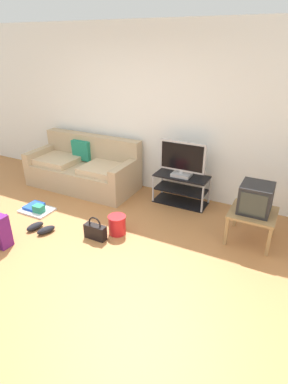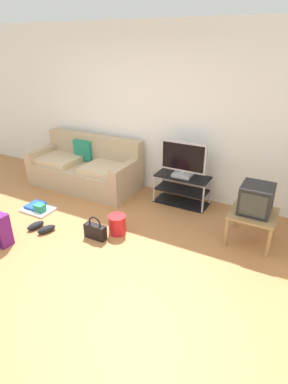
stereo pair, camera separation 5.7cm
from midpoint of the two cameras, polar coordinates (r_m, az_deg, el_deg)
ground_plane at (r=4.07m, az=-16.12°, el=-11.71°), size 9.00×9.80×0.02m
wall_back at (r=5.38m, az=0.19°, el=14.43°), size 9.00×0.10×2.70m
couch at (r=5.78m, az=-11.03°, el=4.13°), size 1.95×0.89×0.87m
tv_stand at (r=5.10m, az=6.41°, el=0.48°), size 0.86×0.39×0.48m
flat_tv at (r=4.89m, az=6.60°, el=5.86°), size 0.73×0.22×0.56m
side_table at (r=4.29m, az=18.72°, el=-4.07°), size 0.58×0.58×0.42m
crt_tv at (r=4.20m, az=19.22°, el=-1.08°), size 0.39×0.41×0.37m
handbag at (r=4.27m, az=-9.19°, el=-7.00°), size 0.30×0.11×0.33m
cleaning_bucket at (r=4.33m, az=-5.27°, el=-5.83°), size 0.25×0.25×0.27m
sneakers_pair at (r=4.65m, az=-18.57°, el=-6.22°), size 0.39×0.28×0.09m
floor_tray at (r=5.19m, az=-19.16°, el=-2.89°), size 0.49×0.36×0.14m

